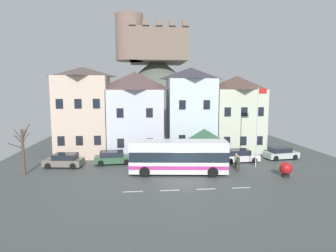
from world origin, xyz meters
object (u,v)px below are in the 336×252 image
at_px(parked_car_01, 239,156).
at_px(flagpole, 258,123).
at_px(transit_bus, 178,157).
at_px(pedestrian_01, 227,158).
at_px(townhouse_01, 135,114).
at_px(harbour_buoy, 286,169).
at_px(parked_car_00, 113,158).
at_px(parked_car_02, 64,160).
at_px(pedestrian_03, 238,162).
at_px(bus_shelter, 204,136).
at_px(public_bench, 189,155).
at_px(bare_tree_00, 23,150).
at_px(townhouse_00, 84,112).
at_px(hilltop_castle, 157,92).
at_px(townhouse_02, 191,111).
at_px(parked_car_03, 281,153).
at_px(pedestrian_02, 236,160).
at_px(pedestrian_00, 211,158).
at_px(townhouse_03, 236,114).

height_order(parked_car_01, flagpole, flagpole).
xyz_separation_m(transit_bus, flagpole, (8.57, 1.47, 3.16)).
relative_size(transit_bus, pedestrian_01, 5.91).
xyz_separation_m(townhouse_01, harbour_buoy, (14.21, -11.27, -4.43)).
xyz_separation_m(parked_car_00, parked_car_02, (-5.10, -0.82, 0.00)).
height_order(parked_car_02, pedestrian_03, pedestrian_03).
bearing_deg(bus_shelter, transit_bus, -131.90).
xyz_separation_m(parked_car_01, public_bench, (-5.43, 1.95, -0.23)).
bearing_deg(bare_tree_00, pedestrian_03, -2.47).
bearing_deg(pedestrian_03, pedestrian_01, 104.72).
xyz_separation_m(townhouse_00, flagpole, (19.31, -8.12, -0.73)).
xyz_separation_m(hilltop_castle, parked_car_01, (7.63, -26.79, -7.23)).
relative_size(townhouse_02, hilltop_castle, 0.31).
distance_m(bus_shelter, public_bench, 3.66).
height_order(townhouse_00, parked_car_03, townhouse_00).
bearing_deg(flagpole, parked_car_01, 112.48).
xyz_separation_m(bus_shelter, pedestrian_02, (2.94, -2.37, -2.28)).
relative_size(parked_car_03, pedestrian_00, 2.73).
bearing_deg(pedestrian_00, pedestrian_03, -47.02).
bearing_deg(transit_bus, harbour_buoy, -5.60).
distance_m(townhouse_02, public_bench, 5.97).
distance_m(townhouse_00, parked_car_03, 24.73).
bearing_deg(townhouse_03, pedestrian_00, -126.40).
xyz_separation_m(parked_car_02, public_bench, (13.93, 2.22, -0.23)).
relative_size(townhouse_01, pedestrian_00, 6.98).
bearing_deg(parked_car_00, flagpole, -16.11).
bearing_deg(parked_car_00, parked_car_02, -175.69).
height_order(pedestrian_03, flagpole, flagpole).
bearing_deg(pedestrian_03, flagpole, 28.04).
xyz_separation_m(hilltop_castle, bus_shelter, (3.51, -26.98, -4.78)).
relative_size(townhouse_00, pedestrian_02, 7.12).
height_order(townhouse_01, parked_car_00, townhouse_01).
bearing_deg(townhouse_02, parked_car_02, -160.10).
distance_m(parked_car_02, harbour_buoy, 22.53).
height_order(hilltop_castle, transit_bus, hilltop_castle).
xyz_separation_m(public_bench, bare_tree_00, (-17.02, -4.89, 1.98)).
xyz_separation_m(parked_car_03, harbour_buoy, (-3.11, -6.93, 0.11)).
height_order(pedestrian_03, public_bench, pedestrian_03).
bearing_deg(parked_car_00, townhouse_01, 57.26).
xyz_separation_m(transit_bus, public_bench, (2.10, 5.94, -1.18)).
xyz_separation_m(townhouse_03, transit_bus, (-8.98, -9.34, -3.38)).
distance_m(pedestrian_03, harbour_buoy, 4.47).
bearing_deg(hilltop_castle, bus_shelter, -82.60).
relative_size(hilltop_castle, pedestrian_02, 23.05).
height_order(parked_car_03, flagpole, flagpole).
bearing_deg(harbour_buoy, townhouse_00, 150.42).
distance_m(parked_car_03, harbour_buoy, 7.60).
bearing_deg(harbour_buoy, parked_car_01, 111.36).
bearing_deg(pedestrian_01, hilltop_castle, 101.16).
distance_m(parked_car_01, pedestrian_02, 2.83).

